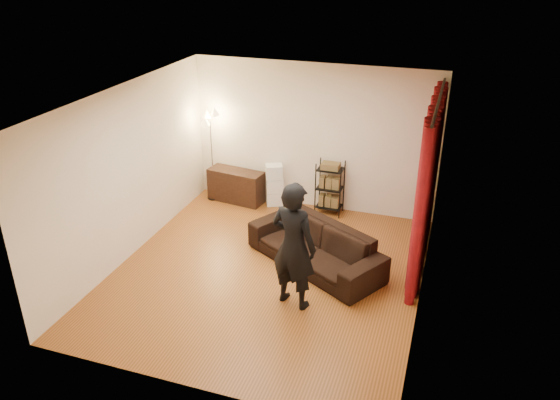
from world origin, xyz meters
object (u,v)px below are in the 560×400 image
(storage_boxes, at_px, (274,185))
(floor_lamp, at_px, (212,156))
(media_cabinet, at_px, (236,186))
(sofa, at_px, (315,246))
(wire_shelf, at_px, (330,188))
(person, at_px, (294,246))

(storage_boxes, height_order, floor_lamp, floor_lamp)
(media_cabinet, bearing_deg, floor_lamp, -168.04)
(sofa, xyz_separation_m, media_cabinet, (-2.05, 1.77, -0.01))
(storage_boxes, height_order, wire_shelf, wire_shelf)
(wire_shelf, relative_size, floor_lamp, 0.57)
(media_cabinet, height_order, wire_shelf, wire_shelf)
(sofa, relative_size, wire_shelf, 2.22)
(person, relative_size, floor_lamp, 1.03)
(person, bearing_deg, storage_boxes, -51.21)
(person, height_order, wire_shelf, person)
(media_cabinet, relative_size, floor_lamp, 0.61)
(person, xyz_separation_m, media_cabinet, (-2.03, 2.83, -0.60))
(storage_boxes, bearing_deg, wire_shelf, -1.11)
(person, xyz_separation_m, floor_lamp, (-2.49, 2.80, -0.03))
(person, bearing_deg, media_cabinet, -39.30)
(wire_shelf, bearing_deg, floor_lamp, -177.31)
(media_cabinet, height_order, storage_boxes, storage_boxes)
(sofa, relative_size, person, 1.23)
(person, relative_size, storage_boxes, 2.26)
(floor_lamp, bearing_deg, sofa, -34.65)
(person, distance_m, media_cabinet, 3.53)
(floor_lamp, bearing_deg, wire_shelf, 2.06)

